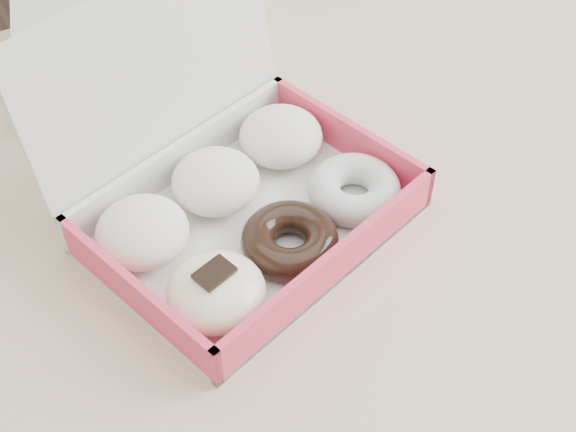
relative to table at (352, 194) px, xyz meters
name	(u,v)px	position (x,y,z in m)	size (l,w,h in m)	color
table	(352,194)	(0.00, 0.00, 0.00)	(1.20, 0.80, 0.75)	tan
donut_box	(236,197)	(-0.16, -0.04, 0.11)	(0.36, 0.34, 0.22)	white
newspapers	(133,45)	(-0.16, 0.26, 0.10)	(0.28, 0.22, 0.04)	white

